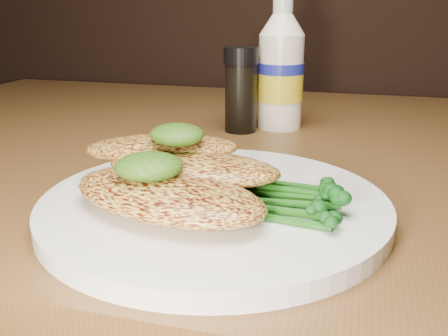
# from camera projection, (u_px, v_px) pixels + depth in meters

# --- Properties ---
(plate) EXTENTS (0.30, 0.30, 0.02)m
(plate) POSITION_uv_depth(u_px,v_px,m) (214.00, 206.00, 0.43)
(plate) COLOR white
(plate) RESTS_ON dining_table
(chicken_front) EXTENTS (0.19, 0.14, 0.03)m
(chicken_front) POSITION_uv_depth(u_px,v_px,m) (167.00, 195.00, 0.40)
(chicken_front) COLOR gold
(chicken_front) RESTS_ON plate
(chicken_mid) EXTENTS (0.16, 0.08, 0.02)m
(chicken_mid) POSITION_uv_depth(u_px,v_px,m) (193.00, 168.00, 0.44)
(chicken_mid) COLOR gold
(chicken_mid) RESTS_ON plate
(chicken_back) EXTENTS (0.16, 0.11, 0.02)m
(chicken_back) POSITION_uv_depth(u_px,v_px,m) (162.00, 148.00, 0.47)
(chicken_back) COLOR gold
(chicken_back) RESTS_ON plate
(pesto_front) EXTENTS (0.07, 0.06, 0.02)m
(pesto_front) POSITION_uv_depth(u_px,v_px,m) (149.00, 166.00, 0.40)
(pesto_front) COLOR #0D3407
(pesto_front) RESTS_ON chicken_front
(pesto_back) EXTENTS (0.06, 0.06, 0.02)m
(pesto_back) POSITION_uv_depth(u_px,v_px,m) (177.00, 135.00, 0.45)
(pesto_back) COLOR #0D3407
(pesto_back) RESTS_ON chicken_back
(broccolini_bundle) EXTENTS (0.17, 0.15, 0.02)m
(broccolini_bundle) POSITION_uv_depth(u_px,v_px,m) (267.00, 191.00, 0.41)
(broccolini_bundle) COLOR #185312
(broccolini_bundle) RESTS_ON plate
(mayo_bottle) EXTENTS (0.08, 0.08, 0.18)m
(mayo_bottle) POSITION_uv_depth(u_px,v_px,m) (281.00, 64.00, 0.70)
(mayo_bottle) COLOR white
(mayo_bottle) RESTS_ON dining_table
(pepper_grinder) EXTENTS (0.05, 0.05, 0.12)m
(pepper_grinder) POSITION_uv_depth(u_px,v_px,m) (241.00, 90.00, 0.69)
(pepper_grinder) COLOR black
(pepper_grinder) RESTS_ON dining_table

